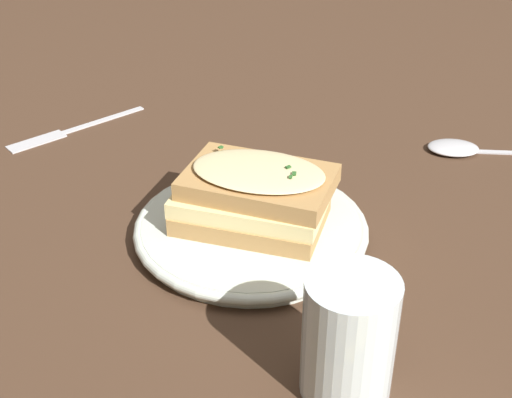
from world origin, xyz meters
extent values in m
plane|color=#473021|center=(0.00, 0.00, 0.00)|extent=(2.40, 2.40, 0.00)
cylinder|color=silver|center=(0.00, -0.01, 0.01)|extent=(0.22, 0.22, 0.02)
torus|color=silver|center=(0.00, -0.01, 0.01)|extent=(0.23, 0.23, 0.01)
cube|color=#B2844C|center=(0.00, -0.01, 0.03)|extent=(0.17, 0.14, 0.02)
cube|color=#EFDB93|center=(0.00, -0.01, 0.04)|extent=(0.17, 0.14, 0.02)
cube|color=#B2844C|center=(0.01, -0.01, 0.06)|extent=(0.17, 0.15, 0.02)
ellipsoid|color=beige|center=(0.01, -0.01, 0.07)|extent=(0.15, 0.13, 0.01)
cube|color=#2D6028|center=(0.03, -0.03, 0.08)|extent=(0.00, 0.01, 0.00)
cube|color=#2D6028|center=(0.04, -0.01, 0.08)|extent=(0.01, 0.01, 0.00)
cube|color=#2D6028|center=(0.04, -0.02, 0.08)|extent=(0.01, 0.01, 0.00)
cube|color=#2D6028|center=(-0.02, 0.04, 0.08)|extent=(0.01, 0.01, 0.00)
cube|color=#2D6028|center=(-0.02, 0.04, 0.08)|extent=(0.00, 0.00, 0.00)
cylinder|color=silver|center=(0.04, -0.22, 0.05)|extent=(0.07, 0.07, 0.10)
cube|color=silver|center=(-0.15, 0.29, 0.00)|extent=(0.11, 0.07, 0.00)
cube|color=silver|center=(-0.23, 0.24, 0.00)|extent=(0.07, 0.06, 0.00)
cube|color=#333335|center=(-0.24, 0.23, 0.00)|extent=(0.04, 0.02, 0.00)
cube|color=#333335|center=(-0.24, 0.23, 0.00)|extent=(0.04, 0.02, 0.00)
cube|color=#333335|center=(-0.24, 0.24, 0.00)|extent=(0.04, 0.02, 0.00)
ellipsoid|color=silver|center=(0.27, 0.13, 0.01)|extent=(0.07, 0.06, 0.01)
camera|label=1|loc=(-0.09, -0.59, 0.41)|focal=50.00mm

